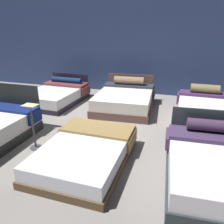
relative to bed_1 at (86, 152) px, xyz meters
name	(u,v)px	position (x,y,z in m)	size (l,w,h in m)	color
ground_plane	(109,127)	(-0.06, 1.57, -0.20)	(18.00, 18.00, 0.02)	gray
showroom_back_wall	(137,45)	(-0.06, 4.90, 1.56)	(18.00, 0.06, 3.50)	navy
bed_1	(86,152)	(0.00, 0.00, 0.00)	(1.49, 2.05, 0.42)	brown
bed_2	(219,167)	(2.22, 0.08, 0.07)	(1.73, 2.06, 0.90)	#262E31
bed_3	(56,95)	(-2.35, 2.97, 0.05)	(1.66, 2.18, 0.78)	black
bed_4	(125,99)	(-0.03, 3.03, 0.09)	(1.78, 2.18, 0.86)	brown
bed_5	(204,109)	(2.24, 2.98, 0.04)	(1.54, 2.08, 0.76)	brown
price_sign	(34,132)	(-1.18, 0.14, 0.16)	(0.28, 0.24, 0.93)	#3F3F44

